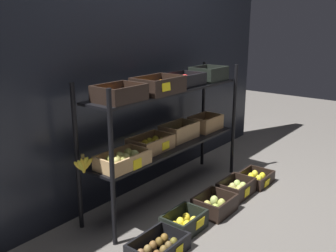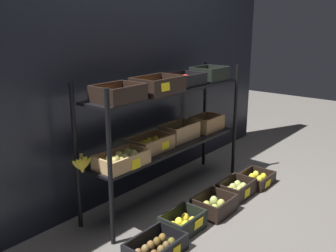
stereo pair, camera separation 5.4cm
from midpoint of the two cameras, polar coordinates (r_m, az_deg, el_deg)
ground_plane at (r=3.26m, az=0.48°, el=-10.49°), size 10.00×10.00×0.00m
storefront_wall at (r=3.21m, az=-4.71°, el=7.62°), size 3.98×0.12×1.98m
display_rack at (r=3.01m, az=0.43°, el=1.40°), size 1.71×0.38×1.06m
crate_ground_kiwi at (r=2.51m, az=-1.22°, el=-18.12°), size 0.38×0.26×0.11m
crate_ground_lemon at (r=2.75m, az=2.82°, el=-14.64°), size 0.31×0.22×0.14m
crate_ground_pear at (r=3.00m, az=7.55°, el=-11.96°), size 0.31×0.25×0.13m
crate_ground_right_pear at (r=3.29m, az=10.83°, el=-9.50°), size 0.32×0.23×0.13m
crate_ground_rightmost_lemon at (r=3.56m, az=13.69°, el=-7.88°), size 0.31×0.26×0.10m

